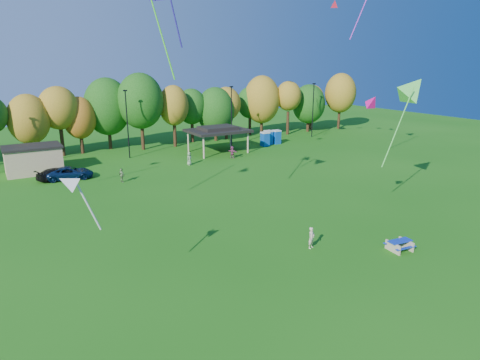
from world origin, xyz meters
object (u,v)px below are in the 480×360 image
car_c (70,173)px  kite_flyer (311,238)px  picnic_table (400,245)px  car_d (57,174)px  porta_potties (270,138)px

car_c → kite_flyer: bearing=-149.0°
picnic_table → car_d: bearing=125.0°
car_d → kite_flyer: bearing=-174.7°
porta_potties → picnic_table: porta_potties is taller
porta_potties → car_d: bearing=-172.1°
kite_flyer → car_d: bearing=96.4°
picnic_table → car_c: car_c is taller
car_c → car_d: car_c is taller
porta_potties → picnic_table: bearing=-111.6°
porta_potties → kite_flyer: bearing=-120.6°
picnic_table → kite_flyer: size_ratio=1.19×
porta_potties → car_d: size_ratio=0.84×
car_d → picnic_table: bearing=-169.6°
car_d → car_c: bearing=-134.0°
porta_potties → car_c: (-30.70, -5.00, -0.40)m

